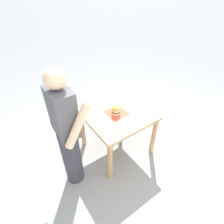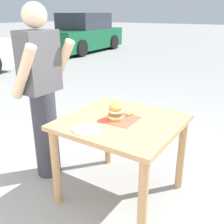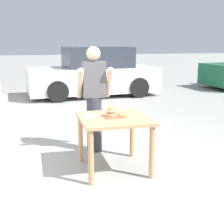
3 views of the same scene
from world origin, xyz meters
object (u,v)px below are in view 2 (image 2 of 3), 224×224
(diner_across_table, at_px, (42,93))
(parked_car_far_end, at_px, (83,34))
(patio_table, at_px, (122,134))
(sandwich, at_px, (116,111))
(pickle_spear, at_px, (130,114))
(side_plate_with_forks, at_px, (87,129))

(diner_across_table, relative_size, parked_car_far_end, 0.39)
(patio_table, height_order, diner_across_table, diner_across_table)
(patio_table, height_order, sandwich, sandwich)
(pickle_spear, bearing_deg, side_plate_with_forks, 163.61)
(sandwich, distance_m, diner_across_table, 0.78)
(patio_table, xyz_separation_m, diner_across_table, (-0.11, 0.82, 0.26))
(patio_table, xyz_separation_m, side_plate_with_forks, (-0.32, 0.12, 0.13))
(sandwich, relative_size, diner_across_table, 0.11)
(pickle_spear, bearing_deg, patio_table, 176.37)
(patio_table, bearing_deg, pickle_spear, -3.63)
(diner_across_table, bearing_deg, parked_car_far_end, 36.41)
(patio_table, xyz_separation_m, sandwich, (-0.03, 0.05, 0.20))
(sandwich, distance_m, pickle_spear, 0.17)
(patio_table, height_order, parked_car_far_end, parked_car_far_end)
(parked_car_far_end, bearing_deg, pickle_spear, -138.89)
(pickle_spear, distance_m, side_plate_with_forks, 0.47)
(sandwich, distance_m, parked_car_far_end, 9.91)
(pickle_spear, xyz_separation_m, side_plate_with_forks, (-0.45, 0.13, -0.01))
(pickle_spear, xyz_separation_m, parked_car_far_end, (7.41, 6.46, -0.05))
(sandwich, height_order, parked_car_far_end, parked_car_far_end)
(patio_table, height_order, side_plate_with_forks, side_plate_with_forks)
(side_plate_with_forks, distance_m, parked_car_far_end, 10.09)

